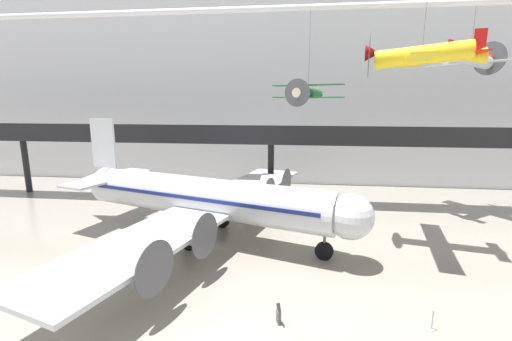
{
  "coord_description": "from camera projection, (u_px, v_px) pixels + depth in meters",
  "views": [
    {
      "loc": [
        2.83,
        -12.96,
        11.21
      ],
      "look_at": [
        -0.19,
        12.25,
        6.0
      ],
      "focal_mm": 24.0,
      "sensor_mm": 36.0,
      "label": 1
    }
  ],
  "objects": [
    {
      "name": "suspended_plane_yellow_lowwing",
      "position": [
        422.0,
        56.0,
        24.44
      ],
      "size": [
        8.12,
        9.82,
        6.74
      ],
      "rotation": [
        0.0,
        0.0,
        2.94
      ],
      "color": "yellow"
    },
    {
      "name": "suspended_plane_green_biplane",
      "position": [
        308.0,
        93.0,
        33.54
      ],
      "size": [
        6.94,
        6.07,
        8.95
      ],
      "rotation": [
        0.0,
        0.0,
        4.29
      ],
      "color": "#1E6B33"
    },
    {
      "name": "mezzanine_walkway",
      "position": [
        270.0,
        140.0,
        36.91
      ],
      "size": [
        110.0,
        3.2,
        8.69
      ],
      "color": "black",
      "rests_on": "ground"
    },
    {
      "name": "airliner_silver_main",
      "position": [
        202.0,
        198.0,
        27.95
      ],
      "size": [
        26.68,
        31.03,
        9.62
      ],
      "rotation": [
        0.0,
        0.0,
        -0.3
      ],
      "color": "silver",
      "rests_on": "ground"
    },
    {
      "name": "stanchion_barrier",
      "position": [
        432.0,
        324.0,
        17.0
      ],
      "size": [
        0.36,
        0.36,
        1.08
      ],
      "color": "#B2B5BA",
      "rests_on": "ground"
    },
    {
      "name": "hangar_back_wall",
      "position": [
        277.0,
        90.0,
        46.18
      ],
      "size": [
        140.0,
        3.0,
        25.24
      ],
      "color": "silver",
      "rests_on": "ground"
    },
    {
      "name": "ceiling_truss_beam",
      "position": [
        271.0,
        9.0,
        33.33
      ],
      "size": [
        120.0,
        0.6,
        0.6
      ],
      "color": "silver"
    },
    {
      "name": "suspended_plane_silver_racer",
      "position": [
        470.0,
        59.0,
        32.24
      ],
      "size": [
        7.52,
        8.11,
        6.02
      ],
      "rotation": [
        0.0,
        0.0,
        0.63
      ],
      "color": "silver"
    },
    {
      "name": "info_sign_pedestal",
      "position": [
        279.0,
        315.0,
        17.46
      ],
      "size": [
        0.3,
        0.74,
        1.24
      ],
      "rotation": [
        0.0,
        0.0,
        0.35
      ],
      "color": "#4C4C51",
      "rests_on": "ground"
    }
  ]
}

